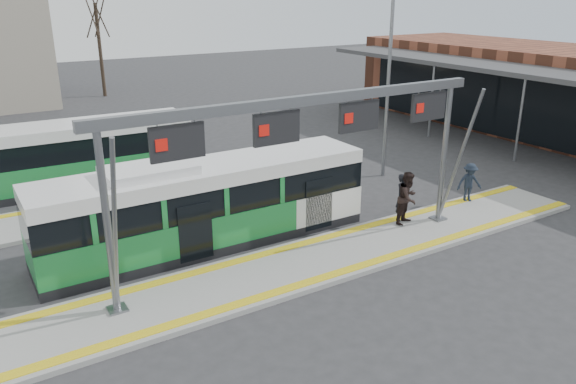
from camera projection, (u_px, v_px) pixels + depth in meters
name	position (u px, v px, depth m)	size (l,w,h in m)	color
ground	(322.00, 261.00, 18.05)	(120.00, 120.00, 0.00)	#2D2D30
platform_main	(322.00, 259.00, 18.03)	(22.00, 3.00, 0.15)	gray
platform_second	(125.00, 206.00, 22.42)	(20.00, 3.00, 0.15)	gray
tactile_main	(322.00, 256.00, 18.00)	(22.00, 2.65, 0.02)	yellow
tactile_second	(117.00, 196.00, 23.31)	(20.00, 0.35, 0.02)	yellow
gantry	(311.00, 130.00, 16.63)	(13.00, 1.68, 5.20)	slate
hero_bus	(206.00, 205.00, 18.81)	(11.28, 2.43, 3.10)	black
bg_bus_green	(57.00, 158.00, 24.12)	(11.47, 2.86, 2.85)	black
passenger_a	(403.00, 197.00, 20.63)	(0.65, 0.42, 1.77)	black
passenger_b	(408.00, 198.00, 20.31)	(0.95, 0.74, 1.95)	black
passenger_c	(469.00, 182.00, 22.51)	(1.03, 0.59, 1.59)	#1A222F
tree_mid	(96.00, 16.00, 44.07)	(1.40, 1.40, 8.27)	#382B21
lamp_east	(388.00, 79.00, 24.86)	(0.50, 0.25, 8.50)	slate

